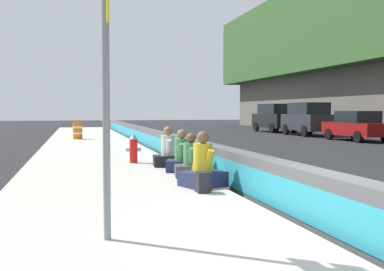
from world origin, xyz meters
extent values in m
plane|color=#232326|center=(0.00, 0.00, 0.00)|extent=(160.00, 160.00, 0.00)
cube|color=#B5B2A8|center=(0.00, 2.65, 0.07)|extent=(80.00, 4.40, 0.14)
cube|color=#545456|center=(0.00, 0.00, 0.42)|extent=(76.00, 0.44, 0.85)
cube|color=teal|center=(0.00, 0.23, 0.38)|extent=(74.48, 0.01, 0.54)
cylinder|color=gray|center=(0.02, 3.04, 1.94)|extent=(0.09, 0.09, 3.60)
cube|color=yellow|center=(0.02, 3.02, 2.94)|extent=(0.44, 0.02, 0.36)
cube|color=black|center=(0.02, 3.01, 2.94)|extent=(0.30, 0.01, 0.10)
cylinder|color=red|center=(8.36, 1.70, 0.50)|extent=(0.24, 0.24, 0.72)
cone|color=gray|center=(8.36, 1.70, 0.94)|extent=(0.26, 0.26, 0.16)
cylinder|color=gray|center=(8.36, 1.53, 0.54)|extent=(0.10, 0.12, 0.10)
cylinder|color=gray|center=(8.36, 1.87, 0.54)|extent=(0.10, 0.12, 0.10)
cube|color=#23284C|center=(3.60, 0.83, 0.30)|extent=(0.93, 1.01, 0.31)
cylinder|color=gold|center=(3.60, 0.83, 0.74)|extent=(0.40, 0.40, 0.59)
sphere|color=brown|center=(3.60, 0.83, 1.17)|extent=(0.26, 0.26, 0.26)
cylinder|color=gold|center=(3.80, 0.91, 0.68)|extent=(0.33, 0.23, 0.52)
cylinder|color=gold|center=(3.39, 0.76, 0.68)|extent=(0.33, 0.23, 0.52)
cube|color=#424247|center=(4.99, 0.74, 0.28)|extent=(0.74, 0.84, 0.28)
cylinder|color=#4C8951|center=(4.99, 0.74, 0.69)|extent=(0.36, 0.36, 0.53)
sphere|color=brown|center=(4.99, 0.74, 1.07)|extent=(0.23, 0.23, 0.23)
cylinder|color=#4C8951|center=(5.19, 0.71, 0.63)|extent=(0.29, 0.16, 0.47)
cylinder|color=#4C8951|center=(4.80, 0.77, 0.63)|extent=(0.29, 0.16, 0.47)
cube|color=#23284C|center=(6.02, 0.73, 0.29)|extent=(0.86, 0.94, 0.29)
cylinder|color=#4C8951|center=(6.02, 0.73, 0.71)|extent=(0.38, 0.38, 0.56)
sphere|color=#8E6647|center=(6.02, 0.73, 1.11)|extent=(0.25, 0.25, 0.25)
cylinder|color=#4C8951|center=(6.22, 0.67, 0.66)|extent=(0.31, 0.21, 0.49)
cylinder|color=#4C8951|center=(5.83, 0.79, 0.66)|extent=(0.31, 0.21, 0.49)
cube|color=black|center=(7.25, 0.85, 0.29)|extent=(0.76, 0.87, 0.30)
cylinder|color=beige|center=(7.25, 0.85, 0.73)|extent=(0.39, 0.39, 0.57)
sphere|color=#8E6647|center=(7.25, 0.85, 1.15)|extent=(0.25, 0.25, 0.25)
cylinder|color=beige|center=(7.46, 0.83, 0.67)|extent=(0.31, 0.16, 0.51)
cylinder|color=beige|center=(7.04, 0.87, 0.67)|extent=(0.31, 0.16, 0.51)
cube|color=#232328|center=(2.90, 1.04, 0.34)|extent=(0.32, 0.22, 0.40)
cube|color=#232328|center=(2.90, 0.90, 0.28)|extent=(0.22, 0.06, 0.20)
cylinder|color=orange|center=(20.90, 3.28, 0.61)|extent=(0.52, 0.52, 0.95)
cylinder|color=white|center=(20.90, 3.28, 0.80)|extent=(0.54, 0.54, 0.10)
cylinder|color=white|center=(20.90, 3.28, 0.47)|extent=(0.54, 0.54, 0.10)
cube|color=maroon|center=(17.63, -12.16, 0.69)|extent=(4.52, 1.86, 0.72)
cube|color=black|center=(17.53, -12.16, 1.38)|extent=(2.22, 1.65, 0.66)
cylinder|color=black|center=(19.06, -11.27, 0.33)|extent=(0.66, 0.23, 0.66)
cylinder|color=black|center=(19.08, -13.00, 0.33)|extent=(0.66, 0.23, 0.66)
cylinder|color=black|center=(16.18, -11.31, 0.33)|extent=(0.66, 0.23, 0.66)
cube|color=#28282D|center=(23.48, -12.21, 0.93)|extent=(4.86, 2.09, 1.10)
cube|color=black|center=(23.38, -12.21, 1.88)|extent=(3.16, 1.84, 0.80)
cylinder|color=black|center=(25.05, -11.34, 0.38)|extent=(0.77, 0.25, 0.76)
cylinder|color=black|center=(24.98, -13.18, 0.38)|extent=(0.77, 0.25, 0.76)
cylinder|color=black|center=(21.98, -11.23, 0.38)|extent=(0.77, 0.25, 0.76)
cylinder|color=black|center=(21.91, -13.08, 0.38)|extent=(0.77, 0.25, 0.76)
cube|color=black|center=(29.07, -12.26, 0.93)|extent=(4.86, 2.06, 1.10)
cube|color=black|center=(28.97, -12.27, 1.88)|extent=(3.15, 1.82, 0.80)
cylinder|color=black|center=(30.58, -11.30, 0.38)|extent=(0.77, 0.24, 0.76)
cylinder|color=black|center=(30.63, -13.14, 0.38)|extent=(0.77, 0.24, 0.76)
cylinder|color=black|center=(27.51, -11.39, 0.38)|extent=(0.77, 0.24, 0.76)
cylinder|color=black|center=(27.56, -13.23, 0.38)|extent=(0.77, 0.24, 0.76)
camera|label=1|loc=(-5.65, 3.40, 1.71)|focal=43.33mm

